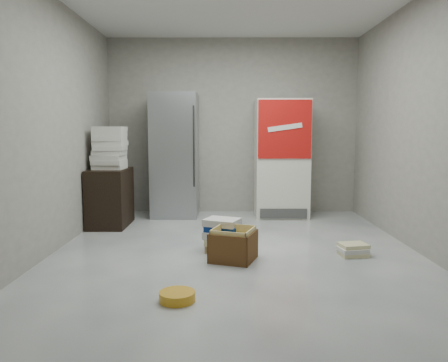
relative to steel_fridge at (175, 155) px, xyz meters
The scene contains 10 objects.
ground 2.50m from the steel_fridge, 67.10° to the right, with size 5.00×5.00×0.00m, color silver.
room_shell 2.46m from the steel_fridge, 67.10° to the right, with size 4.04×5.04×2.82m.
steel_fridge is the anchor object (origin of this frame).
coke_cooler 1.65m from the steel_fridge, ahead, with size 0.80×0.73×1.80m.
wood_shelf 1.23m from the steel_fridge, 138.69° to the right, with size 0.50×0.80×0.80m, color black.
supply_box_stack 1.11m from the steel_fridge, 138.10° to the right, with size 0.44×0.44×0.58m.
phonebook_stack_main 2.32m from the steel_fridge, 69.71° to the right, with size 0.46×0.42×0.37m.
phonebook_stack_side 3.21m from the steel_fridge, 45.81° to the right, with size 0.33×0.29×0.13m.
cardboard_box 2.66m from the steel_fridge, 69.96° to the right, with size 0.53×0.53×0.34m.
bucket_lid 3.61m from the steel_fridge, 83.30° to the right, with size 0.28×0.28×0.08m, color gold.
Camera 1 is at (-0.11, -4.63, 1.33)m, focal length 35.00 mm.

